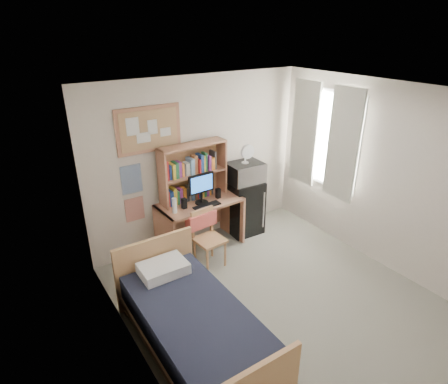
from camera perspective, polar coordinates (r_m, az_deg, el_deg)
floor at (r=5.00m, az=9.23°, el=-16.72°), size 3.60×4.20×0.02m
ceiling at (r=3.85m, az=11.88°, el=14.14°), size 3.60×4.20×0.02m
wall_back at (r=5.82m, az=-3.85°, el=4.70°), size 3.60×0.04×2.60m
wall_left at (r=3.43m, az=-12.59°, el=-10.99°), size 0.04×4.20×2.60m
wall_right at (r=5.58m, az=24.03°, el=1.69°), size 0.04×4.20×2.60m
window_unit at (r=6.12m, az=14.98°, el=7.87°), size 0.10×1.40×1.70m
curtain_left at (r=5.85m, az=17.66°, el=6.81°), size 0.04×0.55×1.70m
curtain_right at (r=6.36m, az=12.13°, el=8.76°), size 0.04×0.55×1.70m
bulletin_board at (r=5.30m, az=-11.38°, el=9.33°), size 0.94×0.03×0.64m
poster_wave at (r=5.41m, az=-13.94°, el=1.89°), size 0.30×0.01×0.42m
poster_japan at (r=5.60m, az=-13.46°, el=-2.56°), size 0.28×0.01×0.36m
desk at (r=5.83m, az=-3.64°, el=-4.98°), size 1.30×0.69×0.80m
desk_chair at (r=5.39m, az=-2.20°, el=-7.25°), size 0.46×0.46×0.86m
mini_fridge at (r=6.26m, az=2.97°, el=-2.20°), size 0.56×0.56×0.91m
bed at (r=4.25m, az=-4.41°, el=-20.20°), size 0.99×1.98×0.54m
hutch at (r=5.59m, az=-4.69°, el=3.07°), size 1.07×0.32×0.86m
monitor at (r=5.51m, az=-3.47°, el=0.40°), size 0.42×0.05×0.44m
keyboard at (r=5.49m, az=-2.62°, el=-2.10°), size 0.43×0.15×0.02m
speaker_left at (r=5.43m, az=-6.09°, el=-1.74°), size 0.07×0.07×0.16m
speaker_right at (r=5.72m, az=-0.91°, el=-0.21°), size 0.07×0.07×0.16m
water_bottle at (r=5.31m, az=-7.56°, el=-2.06°), size 0.07×0.07×0.22m
hoodie at (r=5.41m, az=-3.50°, el=-4.26°), size 0.48×0.18×0.22m
microwave at (r=5.99m, az=3.20°, el=2.99°), size 0.57×0.44×0.32m
desk_fan at (r=5.89m, az=3.26°, el=5.71°), size 0.23×0.23×0.28m
pillow at (r=4.56m, az=-9.24°, el=-11.42°), size 0.55×0.39×0.13m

